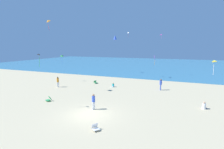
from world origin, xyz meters
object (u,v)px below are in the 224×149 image
at_px(person_2, 58,81).
at_px(kite_green, 62,56).
at_px(kite_blue, 115,37).
at_px(kite_orange, 48,21).
at_px(kite_purple, 155,58).
at_px(beach_chair_near_camera, 49,99).
at_px(person_1, 204,106).
at_px(person_4, 161,84).
at_px(kite_white, 128,33).
at_px(beach_chair_far_left, 95,128).
at_px(kite_yellow, 214,61).
at_px(kite_magenta, 161,35).
at_px(beach_chair_far_right, 96,82).
at_px(kite_black, 39,55).
at_px(person_3, 113,85).
at_px(person_0, 93,101).

relative_size(person_2, kite_green, 1.04).
distance_m(person_2, kite_blue, 19.49).
relative_size(kite_orange, kite_purple, 0.72).
height_order(beach_chair_near_camera, person_1, person_1).
relative_size(person_4, kite_white, 1.43).
bearing_deg(beach_chair_far_left, person_2, 174.53).
xyz_separation_m(kite_yellow, kite_magenta, (-7.62, 20.09, 4.01)).
height_order(person_2, kite_orange, kite_orange).
height_order(beach_chair_far_right, kite_white, kite_white).
height_order(beach_chair_far_left, kite_white, kite_white).
bearing_deg(beach_chair_far_right, kite_purple, 75.24).
bearing_deg(kite_black, kite_magenta, 71.06).
distance_m(beach_chair_far_left, kite_black, 9.68).
bearing_deg(kite_black, kite_green, 119.53).
bearing_deg(kite_white, kite_blue, 135.63).
height_order(kite_yellow, kite_black, kite_black).
xyz_separation_m(beach_chair_far_right, person_4, (11.38, -0.50, 0.76)).
relative_size(beach_chair_far_left, kite_magenta, 0.74).
bearing_deg(beach_chair_far_left, person_3, 141.76).
distance_m(beach_chair_far_right, person_3, 4.14).
xyz_separation_m(person_2, kite_white, (7.77, 13.08, 8.39)).
xyz_separation_m(kite_green, kite_purple, (15.48, 10.06, -0.68)).
xyz_separation_m(person_2, kite_black, (4.88, -8.46, 4.74)).
xyz_separation_m(beach_chair_near_camera, kite_blue, (-0.72, 23.97, 8.42)).
height_order(kite_magenta, kite_black, kite_magenta).
bearing_deg(kite_yellow, kite_black, -159.70).
height_order(person_1, person_3, person_1).
distance_m(beach_chair_far_left, kite_magenta, 29.93).
bearing_deg(beach_chair_near_camera, kite_green, -120.75).
bearing_deg(person_2, person_4, 81.58).
distance_m(person_3, kite_orange, 13.63).
xyz_separation_m(beach_chair_far_right, person_1, (16.65, -6.97, 0.08)).
distance_m(person_1, kite_yellow, 4.84).
bearing_deg(beach_chair_near_camera, beach_chair_far_right, -153.64).
bearing_deg(kite_yellow, person_4, 130.98).
xyz_separation_m(person_3, person_4, (7.46, 0.83, 0.72)).
distance_m(beach_chair_far_right, person_1, 18.05).
bearing_deg(beach_chair_far_left, kite_green, 170.00).
bearing_deg(kite_black, beach_chair_near_camera, 116.30).
distance_m(beach_chair_far_left, kite_green, 21.45).
bearing_deg(person_1, kite_green, 90.92).
height_order(kite_white, kite_purple, kite_white).
distance_m(person_0, kite_white, 21.68).
distance_m(person_3, kite_blue, 17.25).
distance_m(kite_magenta, kite_blue, 10.79).
height_order(person_0, kite_purple, kite_purple).
bearing_deg(kite_orange, kite_white, 67.09).
height_order(person_4, kite_black, kite_black).
distance_m(person_1, kite_white, 22.13).
xyz_separation_m(beach_chair_far_left, kite_white, (-4.75, 23.85, 9.15)).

